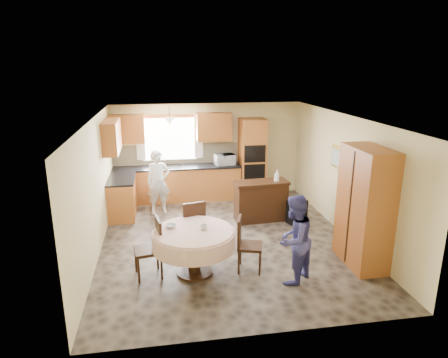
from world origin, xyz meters
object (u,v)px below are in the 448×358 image
object	(u,v)px
sideboard	(261,202)
dining_table	(194,240)
oven_tower	(252,158)
person_dining	(294,240)
chair_right	(246,241)
chair_back	(193,224)
person_sink	(158,182)
cupboard	(365,207)
chair_left	(152,245)

from	to	relation	value
sideboard	dining_table	world-z (taller)	sideboard
oven_tower	person_dining	distance (m)	4.46
chair_right	person_dining	size ratio (longest dim) A/B	0.65
sideboard	chair_right	xyz separation A→B (m)	(-0.85, -2.20, 0.10)
chair_back	chair_right	xyz separation A→B (m)	(0.84, -0.80, -0.05)
person_sink	chair_right	bearing A→B (deg)	-76.77
chair_right	cupboard	bearing A→B (deg)	-76.27
oven_tower	cupboard	xyz separation A→B (m)	(1.07, -4.03, 0.01)
oven_tower	chair_left	distance (m)	4.69
dining_table	person_sink	xyz separation A→B (m)	(-0.56, 3.05, 0.14)
chair_back	chair_right	world-z (taller)	chair_back
chair_left	person_dining	xyz separation A→B (m)	(2.27, -0.58, 0.19)
chair_back	person_sink	bearing A→B (deg)	-89.45
chair_left	chair_back	world-z (taller)	chair_back
person_dining	person_sink	bearing A→B (deg)	-100.60
dining_table	chair_back	xyz separation A→B (m)	(0.05, 0.78, -0.04)
person_sink	person_dining	size ratio (longest dim) A/B	1.03
cupboard	chair_right	size ratio (longest dim) A/B	2.21
chair_back	person_dining	distance (m)	2.02
chair_right	person_dining	bearing A→B (deg)	-110.13
person_sink	oven_tower	bearing A→B (deg)	6.92
oven_tower	dining_table	xyz separation A→B (m)	(-1.93, -3.91, -0.43)
sideboard	chair_right	size ratio (longest dim) A/B	1.26
chair_left	person_dining	world-z (taller)	person_dining
oven_tower	person_sink	distance (m)	2.65
oven_tower	chair_back	world-z (taller)	oven_tower
dining_table	chair_right	world-z (taller)	chair_right
oven_tower	sideboard	distance (m)	1.84
dining_table	person_dining	xyz separation A→B (m)	(1.58, -0.53, 0.12)
dining_table	person_sink	size ratio (longest dim) A/B	0.91
chair_right	person_sink	world-z (taller)	person_sink
sideboard	person_sink	size ratio (longest dim) A/B	0.79
cupboard	person_sink	bearing A→B (deg)	138.35
chair_left	person_dining	size ratio (longest dim) A/B	0.68
dining_table	person_sink	world-z (taller)	person_sink
sideboard	chair_right	distance (m)	2.36
chair_right	chair_left	bearing A→B (deg)	103.86
oven_tower	chair_left	world-z (taller)	oven_tower
chair_left	chair_right	size ratio (longest dim) A/B	1.05
sideboard	person_dining	xyz separation A→B (m)	(-0.16, -2.71, 0.31)
cupboard	chair_left	size ratio (longest dim) A/B	2.10
oven_tower	chair_back	bearing A→B (deg)	-120.98
cupboard	chair_right	bearing A→B (deg)	177.30
oven_tower	person_sink	xyz separation A→B (m)	(-2.49, -0.86, -0.29)
cupboard	dining_table	world-z (taller)	cupboard
person_dining	chair_right	bearing A→B (deg)	-78.06
oven_tower	chair_right	xyz separation A→B (m)	(-1.04, -3.93, -0.53)
chair_left	person_sink	bearing A→B (deg)	167.85
cupboard	person_dining	bearing A→B (deg)	-163.92
oven_tower	dining_table	world-z (taller)	oven_tower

